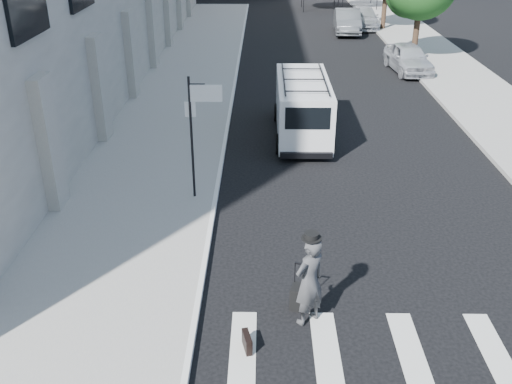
{
  "coord_description": "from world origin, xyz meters",
  "views": [
    {
      "loc": [
        -0.64,
        -11.45,
        7.59
      ],
      "look_at": [
        -0.8,
        1.16,
        1.3
      ],
      "focal_mm": 40.0,
      "sensor_mm": 36.0,
      "label": 1
    }
  ],
  "objects_px": {
    "businessman": "(309,281)",
    "cargo_van": "(302,106)",
    "parked_car_c": "(364,17)",
    "suitcase": "(297,296)",
    "briefcase": "(247,342)",
    "parked_car_a": "(408,58)",
    "parked_car_b": "(347,21)"
  },
  "relations": [
    {
      "from": "businessman",
      "to": "suitcase",
      "type": "height_order",
      "value": "businessman"
    },
    {
      "from": "briefcase",
      "to": "suitcase",
      "type": "xyz_separation_m",
      "value": [
        1.01,
        1.31,
        0.1
      ]
    },
    {
      "from": "briefcase",
      "to": "cargo_van",
      "type": "bearing_deg",
      "value": 67.91
    },
    {
      "from": "businessman",
      "to": "parked_car_c",
      "type": "relative_size",
      "value": 0.41
    },
    {
      "from": "cargo_van",
      "to": "parked_car_a",
      "type": "xyz_separation_m",
      "value": [
        6.0,
        9.22,
        -0.38
      ]
    },
    {
      "from": "suitcase",
      "to": "parked_car_c",
      "type": "xyz_separation_m",
      "value": [
        6.33,
        31.79,
        0.42
      ]
    },
    {
      "from": "parked_car_c",
      "to": "suitcase",
      "type": "bearing_deg",
      "value": -98.11
    },
    {
      "from": "businessman",
      "to": "cargo_van",
      "type": "xyz_separation_m",
      "value": [
        0.51,
        10.77,
        0.12
      ]
    },
    {
      "from": "cargo_van",
      "to": "parked_car_c",
      "type": "height_order",
      "value": "cargo_van"
    },
    {
      "from": "suitcase",
      "to": "cargo_van",
      "type": "bearing_deg",
      "value": 102.54
    },
    {
      "from": "businessman",
      "to": "parked_car_a",
      "type": "xyz_separation_m",
      "value": [
        6.51,
        19.99,
        -0.27
      ]
    },
    {
      "from": "suitcase",
      "to": "parked_car_c",
      "type": "distance_m",
      "value": 32.42
    },
    {
      "from": "cargo_van",
      "to": "parked_car_a",
      "type": "bearing_deg",
      "value": 57.02
    },
    {
      "from": "businessman",
      "to": "cargo_van",
      "type": "distance_m",
      "value": 10.78
    },
    {
      "from": "briefcase",
      "to": "parked_car_b",
      "type": "relative_size",
      "value": 0.09
    },
    {
      "from": "businessman",
      "to": "briefcase",
      "type": "bearing_deg",
      "value": -4.78
    },
    {
      "from": "briefcase",
      "to": "cargo_van",
      "type": "relative_size",
      "value": 0.08
    },
    {
      "from": "cargo_van",
      "to": "parked_car_c",
      "type": "distance_m",
      "value": 22.2
    },
    {
      "from": "cargo_van",
      "to": "businessman",
      "type": "bearing_deg",
      "value": -92.62
    },
    {
      "from": "suitcase",
      "to": "businessman",
      "type": "bearing_deg",
      "value": -49.23
    },
    {
      "from": "parked_car_b",
      "to": "parked_car_c",
      "type": "height_order",
      "value": "parked_car_b"
    },
    {
      "from": "businessman",
      "to": "suitcase",
      "type": "distance_m",
      "value": 0.87
    },
    {
      "from": "parked_car_b",
      "to": "suitcase",
      "type": "bearing_deg",
      "value": -95.87
    },
    {
      "from": "parked_car_c",
      "to": "cargo_van",
      "type": "bearing_deg",
      "value": -101.51
    },
    {
      "from": "briefcase",
      "to": "parked_car_a",
      "type": "bearing_deg",
      "value": 56.01
    },
    {
      "from": "suitcase",
      "to": "parked_car_b",
      "type": "height_order",
      "value": "parked_car_b"
    },
    {
      "from": "suitcase",
      "to": "parked_car_c",
      "type": "bearing_deg",
      "value": 95.22
    },
    {
      "from": "briefcase",
      "to": "parked_car_b",
      "type": "height_order",
      "value": "parked_car_b"
    },
    {
      "from": "suitcase",
      "to": "parked_car_b",
      "type": "xyz_separation_m",
      "value": [
        4.91,
        29.75,
        0.5
      ]
    },
    {
      "from": "cargo_van",
      "to": "parked_car_a",
      "type": "relative_size",
      "value": 1.32
    },
    {
      "from": "businessman",
      "to": "parked_car_b",
      "type": "bearing_deg",
      "value": -138.71
    },
    {
      "from": "parked_car_a",
      "to": "parked_car_b",
      "type": "xyz_separation_m",
      "value": [
        -1.8,
        10.21,
        0.05
      ]
    }
  ]
}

